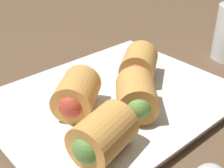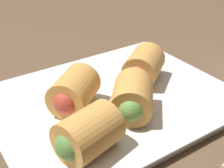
# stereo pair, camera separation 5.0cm
# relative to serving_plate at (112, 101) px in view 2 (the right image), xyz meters

# --- Properties ---
(table_surface) EXTENTS (1.80, 1.40, 0.02)m
(table_surface) POSITION_rel_serving_plate_xyz_m (0.01, 0.03, -0.02)
(table_surface) COLOR brown
(table_surface) RESTS_ON ground
(serving_plate) EXTENTS (0.32, 0.26, 0.01)m
(serving_plate) POSITION_rel_serving_plate_xyz_m (0.00, 0.00, 0.00)
(serving_plate) COLOR silver
(serving_plate) RESTS_ON table_surface
(roll_front_left) EXTENTS (0.08, 0.06, 0.05)m
(roll_front_left) POSITION_rel_serving_plate_xyz_m (-0.09, -0.08, 0.03)
(roll_front_left) COLOR #D19347
(roll_front_left) RESTS_ON serving_plate
(roll_front_right) EXTENTS (0.08, 0.08, 0.05)m
(roll_front_right) POSITION_rel_serving_plate_xyz_m (0.06, 0.01, 0.03)
(roll_front_right) COLOR #D19347
(roll_front_right) RESTS_ON serving_plate
(roll_back_left) EXTENTS (0.08, 0.08, 0.05)m
(roll_back_left) POSITION_rel_serving_plate_xyz_m (-0.06, 0.00, 0.03)
(roll_back_left) COLOR #D19347
(roll_back_left) RESTS_ON serving_plate
(roll_back_right) EXTENTS (0.08, 0.08, 0.05)m
(roll_back_right) POSITION_rel_serving_plate_xyz_m (-0.00, -0.05, 0.03)
(roll_back_right) COLOR #D19347
(roll_back_right) RESTS_ON serving_plate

